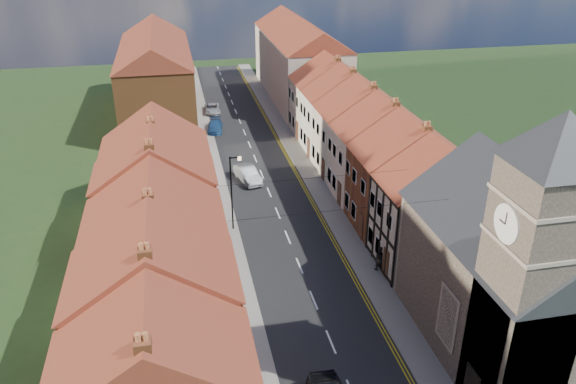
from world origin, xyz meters
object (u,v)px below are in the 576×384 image
Objects in this scene: car_mid at (248,174)px; pedestrian_left at (233,300)px; car_distant at (212,109)px; pedestrian_right at (379,258)px; lamppost at (232,189)px; car_far at (215,126)px; church at (525,261)px.

car_mid is 19.38m from pedestrian_left.
car_mid is 1.05× the size of car_distant.
pedestrian_right reaches higher than pedestrian_left.
car_distant is at bearing 88.28° from lamppost.
pedestrian_right reaches higher than car_far.
pedestrian_right is at bearing 115.34° from church.
car_distant is at bearing 104.73° from church.
church is at bearing -73.89° from car_distant.
car_far is at bearing -56.69° from pedestrian_right.
pedestrian_right is (8.01, -37.68, 0.47)m from car_distant.
pedestrian_left is (-1.29, -10.26, -2.56)m from lamppost.
pedestrian_left is at bearing -97.15° from lamppost.
car_distant is at bearing -59.78° from pedestrian_right.
lamppost is 3.35× the size of pedestrian_right.
church is 8.90× the size of pedestrian_left.
pedestrian_left is 0.95× the size of pedestrian_right.
church is 28.16m from car_mid.
car_mid is 21.27m from car_distant.
pedestrian_left reaches higher than car_mid.
pedestrian_right is at bearing -67.53° from car_far.
lamppost is (-13.17, 16.68, -2.34)m from church.
pedestrian_right is (10.20, 2.58, 0.04)m from pedestrian_left.
church is 3.65× the size of car_mid.
car_distant is (-1.41, 21.22, -0.14)m from car_mid.
lamppost is 23.31m from car_far.
church is at bearing -8.48° from pedestrian_left.
pedestrian_right is at bearing -81.22° from car_mid.
pedestrian_right is (-4.26, 8.99, -4.86)m from church.
church is 11.08m from pedestrian_right.
lamppost is at bearing 98.28° from pedestrian_left.
lamppost is at bearing -117.82° from car_mid.
car_mid is at bearing 94.73° from pedestrian_left.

